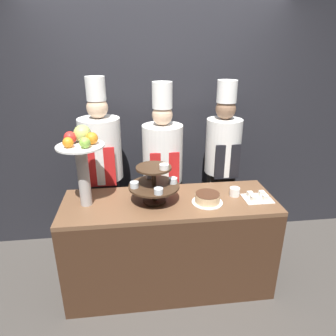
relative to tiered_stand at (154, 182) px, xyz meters
The scene contains 11 objects.
ground_plane 1.09m from the tiered_stand, 67.89° to the right, with size 14.00×14.00×0.00m, color #47423D.
wall_back 0.98m from the tiered_stand, 82.21° to the left, with size 10.00×0.06×2.80m.
buffet_counter 0.62m from the tiered_stand, ahead, with size 1.76×0.61×0.87m.
tiered_stand is the anchor object (origin of this frame).
fruit_pedestal 0.60m from the tiered_stand, behind, with size 0.36×0.36×0.63m.
cake_round 0.45m from the tiered_stand, ahead, with size 0.25×0.25×0.08m.
cup_white 0.70m from the tiered_stand, ahead, with size 0.09×0.09×0.07m.
cake_square_tray 0.87m from the tiered_stand, ahead, with size 0.23×0.19×0.05m.
chef_left 0.70m from the tiered_stand, 130.80° to the left, with size 0.38×0.38×1.82m.
chef_center_left 0.55m from the tiered_stand, 77.29° to the left, with size 0.38×0.38×1.77m.
chef_center_right 0.89m from the tiered_stand, 36.27° to the left, with size 0.34×0.34×1.77m.
Camera 1 is at (-0.28, -1.87, 2.04)m, focal length 32.00 mm.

